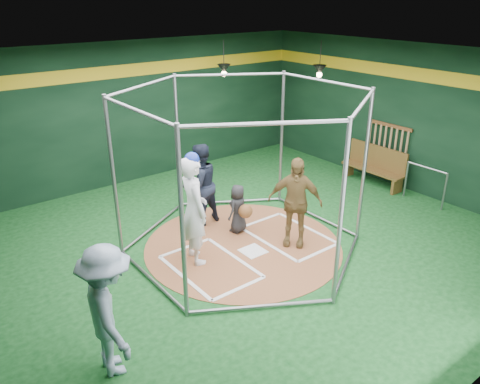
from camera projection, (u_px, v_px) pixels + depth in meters
room_shell at (243, 160)px, 8.39m from camera, size 10.10×9.10×3.53m
clay_disc at (243, 245)px, 9.07m from camera, size 3.80×3.80×0.01m
home_plate at (253, 251)px, 8.85m from camera, size 0.43×0.43×0.01m
batter_box_left at (210, 267)px, 8.35m from camera, size 1.17×1.77×0.01m
batter_box_right at (288, 235)px, 9.42m from camera, size 1.17×1.77×0.01m
batting_cage at (243, 173)px, 8.48m from camera, size 4.05×4.67×3.00m
bat_rack at (387, 143)px, 11.73m from camera, size 0.07×1.25×0.98m
pendant_lamp_near at (224, 69)px, 11.85m from camera, size 0.34×0.34×0.90m
pendant_lamp_far at (320, 70)px, 11.70m from camera, size 0.34×0.34×0.90m
batter_figure at (194, 209)px, 8.20m from camera, size 0.61×0.80×2.06m
visitor_leopard at (295, 202)px, 8.80m from camera, size 0.99×1.07×1.76m
catcher_figure at (239, 209)px, 9.40m from camera, size 0.57×0.62×1.01m
umpire at (200, 185)px, 9.63m from camera, size 0.90×0.73×1.73m
bystander_blue at (109, 311)px, 5.77m from camera, size 0.83×1.25×1.80m
dugout_bench at (375, 165)px, 11.84m from camera, size 0.40×1.70×0.99m
steel_railing at (426, 179)px, 10.70m from camera, size 0.05×1.04×0.89m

